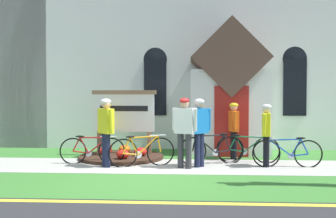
# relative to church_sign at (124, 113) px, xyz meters

# --- Properties ---
(ground) EXTENTS (140.00, 140.00, 0.00)m
(ground) POSITION_rel_church_sign_xyz_m (1.09, 0.91, -1.29)
(ground) COLOR #2B2B2D
(sidewalk_slab) EXTENTS (32.00, 2.10, 0.01)m
(sidewalk_slab) POSITION_rel_church_sign_xyz_m (0.79, -1.57, -1.28)
(sidewalk_slab) COLOR #A8A59E
(sidewalk_slab) RESTS_ON ground
(grass_verge) EXTENTS (32.00, 2.16, 0.01)m
(grass_verge) POSITION_rel_church_sign_xyz_m (0.79, -3.70, -1.28)
(grass_verge) COLOR #38722D
(grass_verge) RESTS_ON ground
(church_lawn) EXTENTS (24.00, 2.14, 0.01)m
(church_lawn) POSITION_rel_church_sign_xyz_m (0.79, 0.55, -1.28)
(church_lawn) COLOR #38722D
(church_lawn) RESTS_ON ground
(curb_paint_stripe) EXTENTS (28.00, 0.16, 0.01)m
(curb_paint_stripe) POSITION_rel_church_sign_xyz_m (0.79, -4.94, -1.28)
(curb_paint_stripe) COLOR yellow
(curb_paint_stripe) RESTS_ON ground
(church_building) EXTENTS (13.79, 10.42, 13.90)m
(church_building) POSITION_rel_church_sign_xyz_m (0.34, 5.61, 3.53)
(church_building) COLOR white
(church_building) RESTS_ON ground
(church_sign) EXTENTS (1.94, 0.23, 1.97)m
(church_sign) POSITION_rel_church_sign_xyz_m (0.00, 0.00, 0.00)
(church_sign) COLOR #7F6047
(church_sign) RESTS_ON ground
(flower_bed) EXTENTS (2.41, 2.41, 0.34)m
(flower_bed) POSITION_rel_church_sign_xyz_m (0.01, -0.49, -1.21)
(flower_bed) COLOR #382319
(flower_bed) RESTS_ON ground
(bicycle_black) EXTENTS (1.63, 0.66, 0.82)m
(bicycle_black) POSITION_rel_church_sign_xyz_m (0.74, -1.64, -0.90)
(bicycle_black) COLOR black
(bicycle_black) RESTS_ON ground
(bicycle_orange) EXTENTS (1.75, 0.51, 0.83)m
(bicycle_orange) POSITION_rel_church_sign_xyz_m (2.55, -1.21, -0.90)
(bicycle_orange) COLOR black
(bicycle_orange) RESTS_ON ground
(bicycle_silver) EXTENTS (1.75, 0.09, 0.78)m
(bicycle_silver) POSITION_rel_church_sign_xyz_m (4.42, -1.54, -0.92)
(bicycle_silver) COLOR black
(bicycle_silver) RESTS_ON ground
(bicycle_green) EXTENTS (1.73, 0.17, 0.77)m
(bicycle_green) POSITION_rel_church_sign_xyz_m (-0.63, -1.34, -0.92)
(bicycle_green) COLOR black
(bicycle_green) RESTS_ON ground
(bicycle_blue) EXTENTS (1.68, 0.29, 0.77)m
(bicycle_blue) POSITION_rel_church_sign_xyz_m (3.52, -0.87, -0.92)
(bicycle_blue) COLOR black
(bicycle_blue) RESTS_ON ground
(cyclist_in_orange_jersey) EXTENTS (0.48, 0.66, 1.73)m
(cyclist_in_orange_jersey) POSITION_rel_church_sign_xyz_m (-0.15, -1.81, -0.26)
(cyclist_in_orange_jersey) COLOR #191E38
(cyclist_in_orange_jersey) RESTS_ON ground
(cyclist_in_yellow_jersey) EXTENTS (0.28, 0.71, 1.61)m
(cyclist_in_yellow_jersey) POSITION_rel_church_sign_xyz_m (3.21, -0.37, -0.35)
(cyclist_in_yellow_jersey) COLOR black
(cyclist_in_yellow_jersey) RESTS_ON ground
(cyclist_in_white_jersey) EXTENTS (0.30, 0.70, 1.59)m
(cyclist_in_white_jersey) POSITION_rel_church_sign_xyz_m (3.89, -1.55, -0.37)
(cyclist_in_white_jersey) COLOR black
(cyclist_in_white_jersey) RESTS_ON ground
(cyclist_in_blue_jersey) EXTENTS (0.33, 0.73, 1.60)m
(cyclist_in_blue_jersey) POSITION_rel_church_sign_xyz_m (-0.45, -0.37, -0.36)
(cyclist_in_blue_jersey) COLOR #191E38
(cyclist_in_blue_jersey) RESTS_ON ground
(cyclist_in_red_jersey) EXTENTS (0.59, 0.51, 1.73)m
(cyclist_in_red_jersey) POSITION_rel_church_sign_xyz_m (2.20, -1.67, -0.26)
(cyclist_in_red_jersey) COLOR #191E38
(cyclist_in_red_jersey) RESTS_ON ground
(cyclist_in_green_jersey) EXTENTS (0.61, 0.47, 1.75)m
(cyclist_in_green_jersey) POSITION_rel_church_sign_xyz_m (1.83, -1.86, -0.25)
(cyclist_in_green_jersey) COLOR #2D2D33
(cyclist_in_green_jersey) RESTS_ON ground
(roadside_conifer) EXTENTS (4.08, 4.08, 7.57)m
(roadside_conifer) POSITION_rel_church_sign_xyz_m (6.92, 6.98, 3.29)
(roadside_conifer) COLOR #4C3823
(roadside_conifer) RESTS_ON ground
(distant_hill) EXTENTS (84.17, 53.08, 26.11)m
(distant_hill) POSITION_rel_church_sign_xyz_m (10.79, 78.69, -1.29)
(distant_hill) COLOR #847A5B
(distant_hill) RESTS_ON ground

